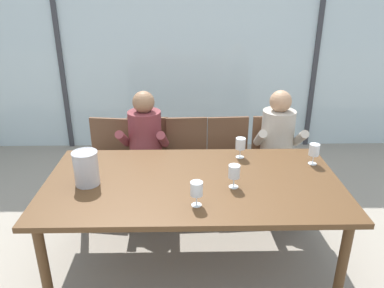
{
  "coord_description": "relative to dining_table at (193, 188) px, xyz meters",
  "views": [
    {
      "loc": [
        -0.05,
        -2.48,
        2.1
      ],
      "look_at": [
        0.0,
        0.35,
        0.9
      ],
      "focal_mm": 35.02,
      "sensor_mm": 36.0,
      "label": 1
    }
  ],
  "objects": [
    {
      "name": "person_beige_jumper",
      "position": [
        0.85,
        0.85,
        -0.0
      ],
      "size": [
        0.47,
        0.62,
        1.2
      ],
      "rotation": [
        0.0,
        0.0,
        -0.04
      ],
      "color": "#B7AD9E",
      "rests_on": "ground"
    },
    {
      "name": "wine_glass_center_pour",
      "position": [
        0.41,
        0.41,
        0.18
      ],
      "size": [
        0.08,
        0.08,
        0.17
      ],
      "color": "silver",
      "rests_on": "dining_table"
    },
    {
      "name": "person_maroon_top",
      "position": [
        -0.45,
        0.85,
        -0.0
      ],
      "size": [
        0.48,
        0.63,
        1.2
      ],
      "rotation": [
        0.0,
        0.0,
        -0.07
      ],
      "color": "brown",
      "rests_on": "ground"
    },
    {
      "name": "chair_right_of_center",
      "position": [
        0.39,
        1.0,
        -0.18
      ],
      "size": [
        0.46,
        0.46,
        0.88
      ],
      "rotation": [
        0.0,
        0.0,
        0.06
      ],
      "color": "brown",
      "rests_on": "ground"
    },
    {
      "name": "window_mullion_right",
      "position": [
        1.67,
        2.46,
        0.61
      ],
      "size": [
        0.06,
        0.06,
        2.6
      ],
      "primitive_type": "cube",
      "color": "#38383D",
      "rests_on": "ground"
    },
    {
      "name": "ground",
      "position": [
        0.0,
        1.0,
        -0.69
      ],
      "size": [
        14.0,
        14.0,
        0.0
      ],
      "primitive_type": "plane",
      "color": "#9E9384"
    },
    {
      "name": "ice_bucket_primary",
      "position": [
        -0.78,
        -0.03,
        0.2
      ],
      "size": [
        0.19,
        0.19,
        0.26
      ],
      "color": "#B7B7BC",
      "rests_on": "dining_table"
    },
    {
      "name": "wine_glass_near_bucket",
      "position": [
        0.29,
        -0.1,
        0.18
      ],
      "size": [
        0.08,
        0.08,
        0.17
      ],
      "color": "silver",
      "rests_on": "dining_table"
    },
    {
      "name": "chair_near_window_right",
      "position": [
        0.85,
        1.0,
        -0.18
      ],
      "size": [
        0.45,
        0.45,
        0.88
      ],
      "rotation": [
        0.0,
        0.0,
        -0.01
      ],
      "color": "brown",
      "rests_on": "ground"
    },
    {
      "name": "wine_glass_by_left_taster",
      "position": [
        0.99,
        0.27,
        0.18
      ],
      "size": [
        0.08,
        0.08,
        0.17
      ],
      "color": "silver",
      "rests_on": "dining_table"
    },
    {
      "name": "chair_near_curtain",
      "position": [
        -0.83,
        0.99,
        -0.18
      ],
      "size": [
        0.5,
        0.5,
        0.88
      ],
      "rotation": [
        0.0,
        0.0,
        -0.14
      ],
      "color": "brown",
      "rests_on": "ground"
    },
    {
      "name": "chair_center",
      "position": [
        -0.04,
        0.99,
        -0.18
      ],
      "size": [
        0.46,
        0.46,
        0.88
      ],
      "rotation": [
        0.0,
        0.0,
        0.04
      ],
      "color": "brown",
      "rests_on": "ground"
    },
    {
      "name": "chair_left_of_center",
      "position": [
        -0.44,
        1.0,
        -0.18
      ],
      "size": [
        0.45,
        0.45,
        0.88
      ],
      "rotation": [
        0.0,
        0.0,
        -0.02
      ],
      "color": "brown",
      "rests_on": "ground"
    },
    {
      "name": "window_mullion_left",
      "position": [
        -1.67,
        2.46,
        0.61
      ],
      "size": [
        0.06,
        0.06,
        2.6
      ],
      "primitive_type": "cube",
      "color": "#38383D",
      "rests_on": "ground"
    },
    {
      "name": "wine_glass_by_right_taster",
      "position": [
        0.02,
        -0.34,
        0.19
      ],
      "size": [
        0.08,
        0.08,
        0.17
      ],
      "color": "silver",
      "rests_on": "dining_table"
    },
    {
      "name": "window_glass_panel",
      "position": [
        0.0,
        2.48,
        0.61
      ],
      "size": [
        7.41,
        0.03,
        2.6
      ],
      "primitive_type": "cube",
      "color": "silver",
      "rests_on": "ground"
    },
    {
      "name": "hillside_vineyard",
      "position": [
        0.0,
        6.3,
        0.18
      ],
      "size": [
        13.41,
        2.4,
        1.73
      ],
      "primitive_type": "cube",
      "color": "#568942",
      "rests_on": "ground"
    },
    {
      "name": "dining_table",
      "position": [
        0.0,
        0.0,
        0.0
      ],
      "size": [
        2.21,
        1.16,
        0.75
      ],
      "color": "brown",
      "rests_on": "ground"
    }
  ]
}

